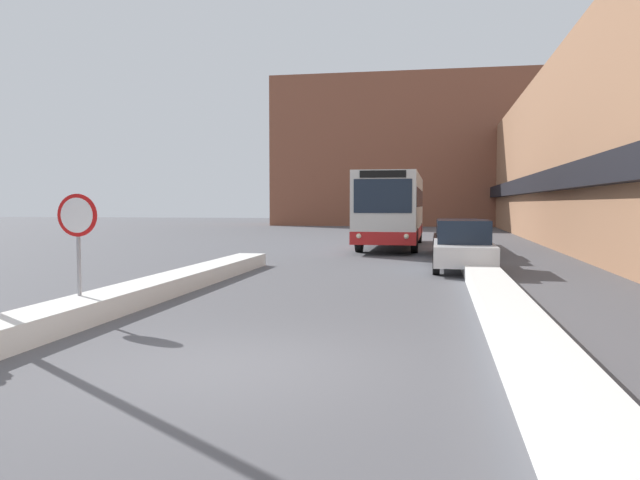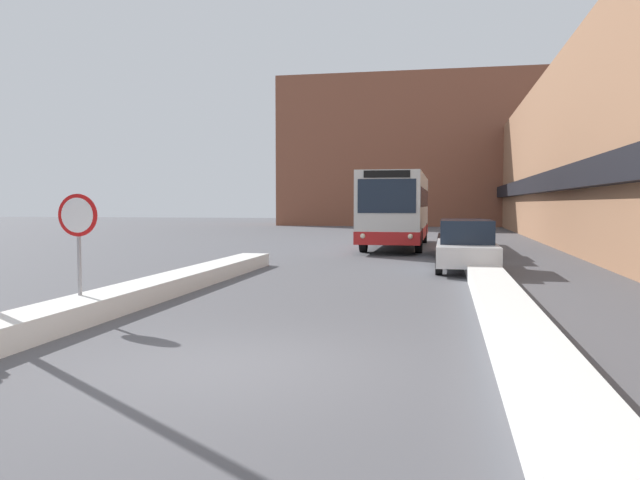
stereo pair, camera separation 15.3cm
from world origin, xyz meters
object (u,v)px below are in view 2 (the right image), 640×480
object	(u,v)px
parked_car_front	(466,245)
parked_car_back	(461,237)
stop_sign	(78,228)
city_bus	(397,209)

from	to	relation	value
parked_car_front	parked_car_back	distance (m)	5.54
parked_car_front	stop_sign	distance (m)	11.90
parked_car_front	parked_car_back	bearing A→B (deg)	90.00
parked_car_back	stop_sign	size ratio (longest dim) A/B	1.98
city_bus	parked_car_front	world-z (taller)	city_bus
parked_car_front	stop_sign	size ratio (longest dim) A/B	2.11
city_bus	parked_car_front	bearing A→B (deg)	-73.88
parked_car_back	parked_car_front	bearing A→B (deg)	-90.00
city_bus	parked_car_front	distance (m)	10.31
city_bus	stop_sign	world-z (taller)	city_bus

